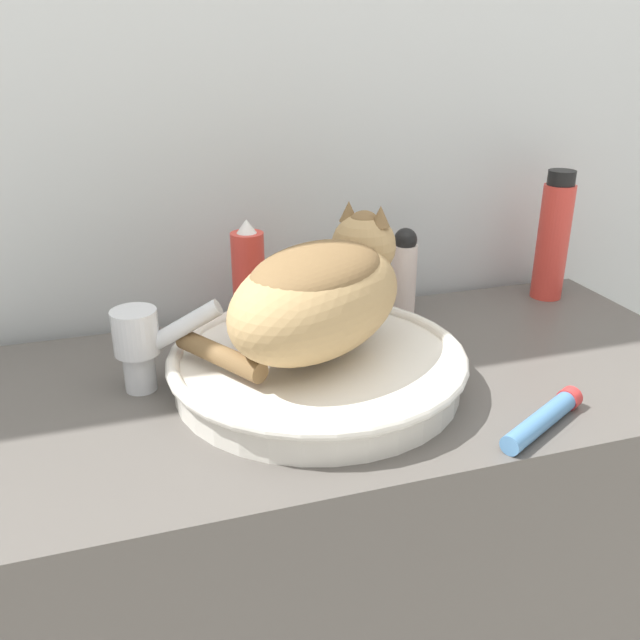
# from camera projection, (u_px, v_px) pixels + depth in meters

# --- Properties ---
(wall_back) EXTENTS (8.00, 0.05, 2.40)m
(wall_back) POSITION_uv_depth(u_px,v_px,m) (285.00, 110.00, 1.14)
(wall_back) COLOR silver
(wall_back) RESTS_ON ground_plane
(vanity_counter) EXTENTS (1.16, 0.53, 0.86)m
(vanity_counter) POSITION_uv_depth(u_px,v_px,m) (342.00, 597.00, 1.16)
(vanity_counter) COLOR #56514C
(vanity_counter) RESTS_ON ground_plane
(sink_basin) EXTENTS (0.42, 0.42, 0.06)m
(sink_basin) POSITION_uv_depth(u_px,v_px,m) (317.00, 366.00, 0.96)
(sink_basin) COLOR white
(sink_basin) RESTS_ON vanity_counter
(cat) EXTENTS (0.37, 0.34, 0.18)m
(cat) POSITION_uv_depth(u_px,v_px,m) (321.00, 290.00, 0.92)
(cat) COLOR tan
(cat) RESTS_ON sink_basin
(faucet) EXTENTS (0.15, 0.07, 0.13)m
(faucet) POSITION_uv_depth(u_px,v_px,m) (144.00, 342.00, 0.93)
(faucet) COLOR silver
(faucet) RESTS_ON vanity_counter
(shampoo_bottle_tall) EXTENTS (0.06, 0.06, 0.24)m
(shampoo_bottle_tall) POSITION_uv_depth(u_px,v_px,m) (553.00, 237.00, 1.25)
(shampoo_bottle_tall) COLOR #DB3D33
(shampoo_bottle_tall) RESTS_ON vanity_counter
(spray_bottle_trigger) EXTENTS (0.05, 0.05, 0.20)m
(spray_bottle_trigger) POSITION_uv_depth(u_px,v_px,m) (249.00, 282.00, 1.10)
(spray_bottle_trigger) COLOR #DB3D33
(spray_bottle_trigger) RESTS_ON vanity_counter
(deodorant_stick) EXTENTS (0.04, 0.04, 0.16)m
(deodorant_stick) POSITION_uv_depth(u_px,v_px,m) (404.00, 272.00, 1.18)
(deodorant_stick) COLOR silver
(deodorant_stick) RESTS_ON vanity_counter
(cream_tube) EXTENTS (0.16, 0.10, 0.03)m
(cream_tube) POSITION_uv_depth(u_px,v_px,m) (544.00, 419.00, 0.86)
(cream_tube) COLOR #4C7FB2
(cream_tube) RESTS_ON vanity_counter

